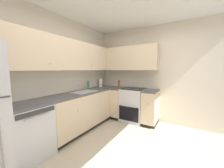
{
  "coord_description": "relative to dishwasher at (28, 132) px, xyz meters",
  "views": [
    {
      "loc": [
        -1.71,
        -0.72,
        1.45
      ],
      "look_at": [
        0.96,
        0.89,
        1.09
      ],
      "focal_mm": 20.19,
      "sensor_mm": 36.0,
      "label": 1
    }
  ],
  "objects": [
    {
      "name": "lower_cabinets_right",
      "position": [
        2.32,
        -0.96,
        0.0
      ],
      "size": [
        0.62,
        1.24,
        0.88
      ],
      "color": "beige",
      "rests_on": "ground_plane"
    },
    {
      "name": "paper_towel_roll",
      "position": [
        2.2,
        0.16,
        0.6
      ],
      "size": [
        0.11,
        0.11,
        0.32
      ],
      "color": "white",
      "rests_on": "countertop_back"
    },
    {
      "name": "sink",
      "position": [
        1.28,
        -0.03,
        0.43
      ],
      "size": [
        0.6,
        0.4,
        0.1
      ],
      "color": "#B7B7BC",
      "rests_on": "countertop_back"
    },
    {
      "name": "countertop_right",
      "position": [
        2.32,
        -0.96,
        0.46
      ],
      "size": [
        0.6,
        1.24,
        0.03
      ],
      "color": "#4C4C51",
      "rests_on": "lower_cabinets_right"
    },
    {
      "name": "ground_plane",
      "position": [
        0.75,
        -1.44,
        -0.45
      ],
      "size": [
        3.73,
        3.48,
        0.02
      ],
      "primitive_type": "cube",
      "color": "#BCAD93"
    },
    {
      "name": "soap_bottle",
      "position": [
        1.66,
        0.18,
        0.57
      ],
      "size": [
        0.06,
        0.06,
        0.23
      ],
      "color": "#338C4C",
      "rests_on": "countertop_back"
    },
    {
      "name": "wall_back",
      "position": [
        0.75,
        0.33,
        0.87
      ],
      "size": [
        3.83,
        0.05,
        2.63
      ],
      "primitive_type": "cube",
      "color": "beige",
      "rests_on": "ground_plane"
    },
    {
      "name": "upper_cabinets_right",
      "position": [
        2.46,
        -0.59,
        1.33
      ],
      "size": [
        0.32,
        1.79,
        0.66
      ],
      "color": "beige"
    },
    {
      "name": "upper_cabinets_back",
      "position": [
        1.0,
        0.14,
        1.33
      ],
      "size": [
        2.6,
        0.34,
        0.66
      ],
      "color": "beige"
    },
    {
      "name": "lower_cabinets_back",
      "position": [
        1.16,
        0.0,
        0.0
      ],
      "size": [
        1.71,
        0.62,
        0.88
      ],
      "color": "beige",
      "rests_on": "ground_plane"
    },
    {
      "name": "dishwasher",
      "position": [
        0.0,
        0.0,
        0.0
      ],
      "size": [
        0.6,
        0.63,
        0.88
      ],
      "color": "silver",
      "rests_on": "ground_plane"
    },
    {
      "name": "oven_range",
      "position": [
        2.34,
        -0.88,
        0.02
      ],
      "size": [
        0.68,
        0.62,
        1.06
      ],
      "color": "silver",
      "rests_on": "ground_plane"
    },
    {
      "name": "wall_right",
      "position": [
        2.64,
        -1.44,
        0.87
      ],
      "size": [
        0.05,
        3.58,
        2.63
      ],
      "primitive_type": "cube",
      "color": "beige",
      "rests_on": "ground_plane"
    },
    {
      "name": "faucet",
      "position": [
        1.28,
        0.18,
        0.61
      ],
      "size": [
        0.07,
        0.16,
        0.22
      ],
      "color": "silver",
      "rests_on": "countertop_back"
    },
    {
      "name": "countertop_back",
      "position": [
        1.16,
        0.0,
        0.46
      ],
      "size": [
        2.92,
        0.6,
        0.03
      ],
      "primitive_type": "cube",
      "color": "#4C4C51",
      "rests_on": "lower_cabinets_back"
    },
    {
      "name": "oil_bottle",
      "position": [
        2.32,
        -0.43,
        0.58
      ],
      "size": [
        0.06,
        0.06,
        0.22
      ],
      "color": "#BF4C3F",
      "rests_on": "countertop_right"
    }
  ]
}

